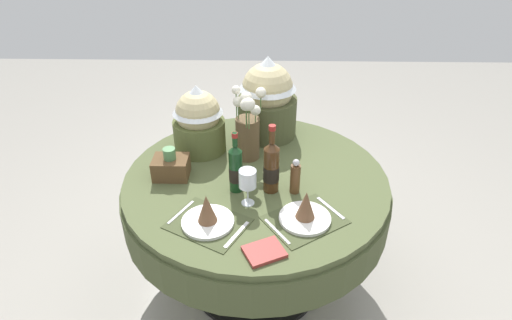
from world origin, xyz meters
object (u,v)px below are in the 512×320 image
at_px(wine_bottle_left, 236,168).
at_px(gift_tub_back_left, 198,117).
at_px(flower_vase, 248,129).
at_px(gift_tub_back_centre, 267,95).
at_px(book_on_table, 264,252).
at_px(woven_basket_side_left, 171,166).
at_px(wine_glass_left, 248,179).
at_px(wine_bottle_centre, 271,167).
at_px(place_setting_left, 207,216).
at_px(pepper_mill, 295,177).
at_px(place_setting_right, 305,212).
at_px(dining_table, 256,199).

height_order(wine_bottle_left, gift_tub_back_left, gift_tub_back_left).
distance_m(flower_vase, gift_tub_back_centre, 0.31).
relative_size(flower_vase, wine_bottle_left, 1.29).
xyz_separation_m(book_on_table, woven_basket_side_left, (-0.49, 0.56, 0.05)).
bearing_deg(gift_tub_back_centre, wine_glass_left, -97.43).
bearing_deg(wine_bottle_left, book_on_table, -72.09).
bearing_deg(wine_glass_left, book_on_table, -76.39).
xyz_separation_m(wine_bottle_centre, gift_tub_back_centre, (-0.02, 0.59, 0.12)).
distance_m(wine_glass_left, gift_tub_back_centre, 0.72).
bearing_deg(gift_tub_back_centre, place_setting_left, -107.35).
bearing_deg(flower_vase, book_on_table, -82.72).
bearing_deg(wine_glass_left, gift_tub_back_centre, 82.57).
height_order(wine_glass_left, gift_tub_back_centre, gift_tub_back_centre).
xyz_separation_m(wine_glass_left, pepper_mill, (0.23, 0.10, -0.05)).
distance_m(wine_bottle_centre, book_on_table, 0.47).
bearing_deg(wine_bottle_left, wine_glass_left, -60.29).
xyz_separation_m(flower_vase, gift_tub_back_centre, (0.11, 0.28, 0.08)).
distance_m(place_setting_left, place_setting_right, 0.44).
distance_m(place_setting_left, pepper_mill, 0.48).
bearing_deg(gift_tub_back_centre, woven_basket_side_left, -136.50).
xyz_separation_m(wine_glass_left, book_on_table, (0.08, -0.34, -0.13)).
distance_m(wine_bottle_left, gift_tub_back_centre, 0.62).
height_order(wine_bottle_centre, woven_basket_side_left, wine_bottle_centre).
height_order(gift_tub_back_centre, woven_basket_side_left, gift_tub_back_centre).
xyz_separation_m(place_setting_right, woven_basket_side_left, (-0.68, 0.34, 0.01)).
relative_size(book_on_table, woven_basket_side_left, 0.88).
height_order(place_setting_right, wine_bottle_left, wine_bottle_left).
height_order(place_setting_left, pepper_mill, pepper_mill).
relative_size(dining_table, woven_basket_side_left, 7.76).
distance_m(place_setting_left, wine_bottle_left, 0.30).
bearing_deg(wine_bottle_centre, place_setting_right, -56.46).
height_order(place_setting_left, woven_basket_side_left, woven_basket_side_left).
distance_m(wine_bottle_centre, wine_glass_left, 0.16).
bearing_deg(place_setting_right, gift_tub_back_left, 131.85).
relative_size(dining_table, pepper_mill, 7.44).
xyz_separation_m(wine_bottle_left, pepper_mill, (0.29, -0.01, -0.04)).
relative_size(dining_table, wine_glass_left, 7.52).
bearing_deg(pepper_mill, wine_glass_left, -156.94).
bearing_deg(wine_bottle_left, place_setting_left, -113.02).
bearing_deg(place_setting_left, gift_tub_back_left, 100.25).
bearing_deg(woven_basket_side_left, wine_bottle_centre, -11.90).
height_order(dining_table, gift_tub_back_centre, gift_tub_back_centre).
bearing_deg(wine_bottle_left, gift_tub_back_left, 120.41).
bearing_deg(flower_vase, gift_tub_back_centre, 69.38).
height_order(book_on_table, gift_tub_back_centre, gift_tub_back_centre).
distance_m(place_setting_right, book_on_table, 0.29).
height_order(wine_bottle_left, wine_bottle_centre, wine_bottle_centre).
distance_m(wine_bottle_centre, gift_tub_back_left, 0.57).
distance_m(dining_table, wine_bottle_left, 0.32).
distance_m(wine_bottle_left, wine_glass_left, 0.13).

